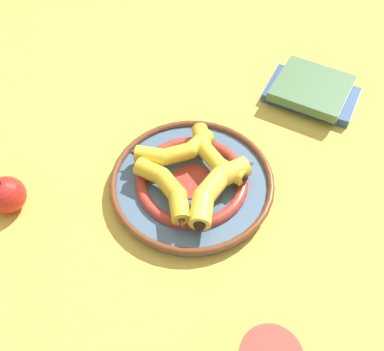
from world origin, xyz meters
TOP-DOWN VIEW (x-y plane):
  - ground_plane at (0.00, 0.00)m, footprint 2.80×2.80m
  - decorative_bowl at (0.02, 0.00)m, footprint 0.32×0.32m
  - banana_a at (0.07, -0.03)m, footprint 0.12×0.17m
  - banana_b at (-0.02, -0.04)m, footprint 0.12×0.14m
  - banana_c at (-0.02, 0.05)m, footprint 0.17×0.09m
  - banana_d at (0.05, 0.05)m, footprint 0.12×0.15m
  - book_stack at (0.26, 0.28)m, footprint 0.23×0.20m
  - apple at (-0.32, -0.08)m, footprint 0.07×0.07m

SIDE VIEW (x-z plane):
  - ground_plane at x=0.00m, z-range 0.00..0.00m
  - decorative_bowl at x=0.02m, z-range 0.00..0.03m
  - book_stack at x=0.26m, z-range 0.00..0.04m
  - apple at x=-0.32m, z-range -0.01..0.08m
  - banana_d at x=0.05m, z-range 0.03..0.07m
  - banana_c at x=-0.02m, z-range 0.03..0.07m
  - banana_b at x=-0.02m, z-range 0.03..0.07m
  - banana_a at x=0.07m, z-range 0.03..0.07m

